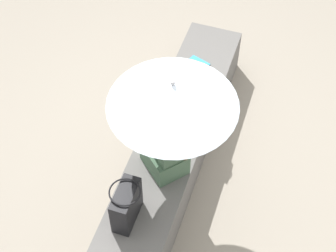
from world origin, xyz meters
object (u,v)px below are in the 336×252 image
at_px(parasol, 173,95).
at_px(handbag_black, 126,205).
at_px(tote_bag_canvas, 195,85).
at_px(magazine, 193,68).
at_px(person_seated, 164,137).

bearing_deg(parasol, handbag_black, 159.02).
distance_m(handbag_black, tote_bag_canvas, 1.34).
relative_size(parasol, handbag_black, 2.87).
relative_size(parasol, magazine, 3.88).
relative_size(person_seated, parasol, 0.83).
bearing_deg(handbag_black, tote_bag_canvas, -5.64).
bearing_deg(parasol, tote_bag_canvas, 4.15).
bearing_deg(tote_bag_canvas, handbag_black, 174.36).
xyz_separation_m(person_seated, parasol, (-0.04, -0.08, 0.56)).
relative_size(person_seated, magazine, 3.21).
height_order(parasol, magazine, parasol).
bearing_deg(parasol, person_seated, 62.66).
height_order(parasol, tote_bag_canvas, parasol).
bearing_deg(magazine, tote_bag_canvas, -142.71).
bearing_deg(magazine, handbag_black, -161.80).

